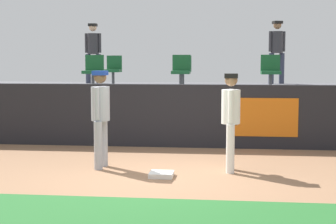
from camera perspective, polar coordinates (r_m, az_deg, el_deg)
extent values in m
plane|color=#936B4C|center=(8.77, -1.26, -7.22)|extent=(60.00, 60.00, 0.00)
cube|color=white|center=(8.84, -0.73, -6.84)|extent=(0.40, 0.40, 0.08)
cylinder|color=white|center=(9.42, 6.84, -3.73)|extent=(0.14, 0.14, 0.85)
cylinder|color=white|center=(9.11, 6.82, -4.04)|extent=(0.14, 0.14, 0.85)
cylinder|color=white|center=(9.17, 6.88, 0.58)|extent=(0.33, 0.33, 0.60)
sphere|color=#8C6647|center=(9.14, 6.92, 3.50)|extent=(0.22, 0.22, 0.22)
cube|color=black|center=(9.14, 6.92, 3.95)|extent=(0.24, 0.24, 0.08)
cylinder|color=white|center=(9.37, 6.89, 0.80)|extent=(0.09, 0.09, 0.56)
cylinder|color=white|center=(8.97, 6.88, 0.59)|extent=(0.09, 0.09, 0.56)
ellipsoid|color=brown|center=(9.39, 7.46, -0.66)|extent=(0.12, 0.20, 0.28)
cylinder|color=#9EA3AD|center=(9.73, -7.04, -3.37)|extent=(0.15, 0.15, 0.87)
cylinder|color=#9EA3AD|center=(9.43, -7.64, -3.66)|extent=(0.15, 0.15, 0.87)
cylinder|color=#9EA3AD|center=(9.49, -7.39, 0.91)|extent=(0.36, 0.36, 0.61)
sphere|color=brown|center=(9.46, -7.43, 3.80)|extent=(0.23, 0.23, 0.23)
cube|color=#193899|center=(9.46, -7.44, 4.25)|extent=(0.26, 0.26, 0.08)
cylinder|color=#9EA3AD|center=(9.68, -7.02, 1.12)|extent=(0.09, 0.09, 0.57)
cylinder|color=#9EA3AD|center=(9.29, -7.79, 0.93)|extent=(0.09, 0.09, 0.57)
cube|color=black|center=(11.79, 0.81, -0.40)|extent=(18.00, 0.24, 1.42)
cube|color=orange|center=(11.64, 10.39, -0.57)|extent=(1.50, 0.02, 0.85)
cube|color=#59595E|center=(14.35, 1.82, 0.36)|extent=(18.00, 4.80, 1.26)
cylinder|color=#4C4C51|center=(14.90, 1.63, 3.74)|extent=(0.08, 0.08, 0.40)
cube|color=#19592D|center=(14.89, 1.64, 4.51)|extent=(0.46, 0.44, 0.08)
cube|color=#19592D|center=(15.08, 1.70, 5.44)|extent=(0.46, 0.06, 0.40)
cylinder|color=#4C4C51|center=(15.20, -6.02, 3.75)|extent=(0.08, 0.08, 0.40)
cube|color=#19592D|center=(15.20, -6.02, 4.51)|extent=(0.44, 0.44, 0.08)
cube|color=#19592D|center=(15.38, -5.88, 5.42)|extent=(0.44, 0.06, 0.40)
cylinder|color=#4C4C51|center=(13.10, 1.41, 3.48)|extent=(0.08, 0.08, 0.40)
cube|color=#19592D|center=(13.09, 1.42, 4.35)|extent=(0.46, 0.44, 0.08)
cube|color=#19592D|center=(13.28, 1.49, 5.41)|extent=(0.46, 0.06, 0.40)
cylinder|color=#4C4C51|center=(13.48, -8.20, 3.49)|extent=(0.08, 0.08, 0.40)
cube|color=#19592D|center=(13.48, -8.21, 4.34)|extent=(0.48, 0.44, 0.08)
cube|color=#19592D|center=(13.66, -8.02, 5.36)|extent=(0.48, 0.06, 0.40)
cylinder|color=#4C4C51|center=(13.09, 11.15, 3.37)|extent=(0.08, 0.08, 0.40)
cube|color=#19592D|center=(13.09, 11.17, 4.25)|extent=(0.47, 0.44, 0.08)
cube|color=#19592D|center=(13.27, 11.12, 5.30)|extent=(0.47, 0.06, 0.40)
cylinder|color=#33384C|center=(16.07, 12.32, 4.68)|extent=(0.16, 0.16, 0.92)
cylinder|color=#33384C|center=(15.93, 11.22, 4.69)|extent=(0.16, 0.16, 0.92)
cylinder|color=#333338|center=(16.01, 11.83, 7.48)|extent=(0.44, 0.44, 0.65)
sphere|color=#8C6647|center=(16.03, 11.87, 9.28)|extent=(0.24, 0.24, 0.24)
cube|color=black|center=(16.04, 11.87, 9.56)|extent=(0.32, 0.32, 0.08)
cylinder|color=#333338|center=(16.09, 12.54, 7.53)|extent=(0.09, 0.09, 0.60)
cylinder|color=#333338|center=(15.92, 11.11, 7.58)|extent=(0.09, 0.09, 0.60)
cylinder|color=#33384C|center=(16.12, -7.60, 4.71)|extent=(0.15, 0.15, 0.89)
cylinder|color=#33384C|center=(16.19, -8.72, 4.70)|extent=(0.15, 0.15, 0.89)
cylinder|color=#333338|center=(16.16, -8.19, 7.40)|extent=(0.35, 0.35, 0.63)
sphere|color=beige|center=(16.18, -8.22, 9.13)|extent=(0.23, 0.23, 0.23)
cube|color=black|center=(16.19, -8.22, 9.40)|extent=(0.25, 0.25, 0.08)
cylinder|color=#333338|center=(16.11, -7.47, 7.48)|extent=(0.09, 0.09, 0.59)
cylinder|color=#333338|center=(16.21, -8.92, 7.45)|extent=(0.09, 0.09, 0.59)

